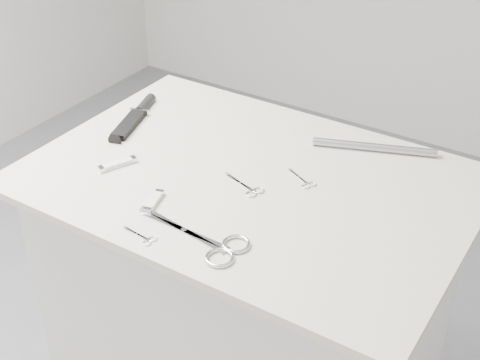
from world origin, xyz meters
The scene contains 10 objects.
plinth centered at (0.00, 0.00, 0.45)m, with size 0.90×0.60×0.90m, color silver.
display_board centered at (0.00, 0.00, 0.91)m, with size 1.00×0.70×0.02m, color beige.
large_shears centered at (0.07, -0.25, 0.92)m, with size 0.26×0.11×0.01m.
embroidery_scissors_a centered at (0.02, -0.04, 0.92)m, with size 0.11×0.06×0.00m.
embroidery_scissors_b centered at (0.12, 0.05, 0.92)m, with size 0.09×0.06×0.00m.
tiny_scissors centered at (-0.06, -0.30, 0.92)m, with size 0.08×0.04×0.00m.
sheathed_knife centered at (-0.40, 0.08, 0.93)m, with size 0.10×0.23×0.03m.
pocket_knife_a centered at (-0.28, -0.13, 0.93)m, with size 0.06×0.09×0.01m.
pocket_knife_b centered at (-0.12, -0.20, 0.93)m, with size 0.04×0.08×0.01m.
metal_rail centered at (0.19, 0.26, 0.93)m, with size 0.02×0.02×0.30m, color gray.
Camera 1 is at (0.67, -1.09, 1.75)m, focal length 50.00 mm.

